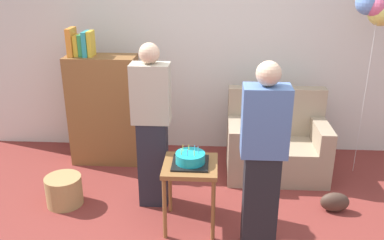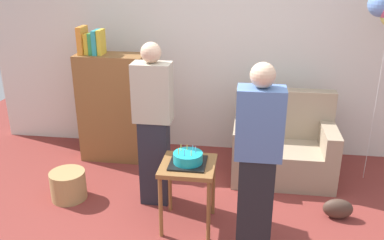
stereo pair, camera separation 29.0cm
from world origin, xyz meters
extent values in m
cube|color=silver|center=(0.00, 2.05, 1.35)|extent=(6.00, 0.10, 2.70)
cube|color=gray|center=(0.71, 1.28, 0.20)|extent=(1.10, 0.70, 0.40)
cube|color=gray|center=(0.71, 1.55, 0.68)|extent=(1.10, 0.16, 0.56)
cube|color=gray|center=(0.24, 1.28, 0.52)|extent=(0.16, 0.70, 0.24)
cube|color=gray|center=(1.18, 1.28, 0.52)|extent=(0.16, 0.70, 0.24)
cube|color=brown|center=(-1.30, 1.53, 0.65)|extent=(0.80, 0.36, 1.30)
cube|color=orange|center=(-1.61, 1.53, 1.46)|extent=(0.06, 0.23, 0.31)
cube|color=gold|center=(-1.55, 1.53, 1.42)|extent=(0.05, 0.16, 0.23)
cube|color=#38934C|center=(-1.49, 1.53, 1.42)|extent=(0.04, 0.18, 0.24)
cube|color=teal|center=(-1.44, 1.53, 1.44)|extent=(0.05, 0.22, 0.27)
cube|color=gold|center=(-1.39, 1.53, 1.44)|extent=(0.05, 0.19, 0.28)
cube|color=brown|center=(-0.20, 0.25, 0.61)|extent=(0.48, 0.48, 0.04)
cylinder|color=brown|center=(-0.41, 0.04, 0.30)|extent=(0.04, 0.04, 0.59)
cylinder|color=brown|center=(0.01, 0.04, 0.30)|extent=(0.04, 0.04, 0.59)
cylinder|color=brown|center=(-0.41, 0.46, 0.30)|extent=(0.04, 0.04, 0.59)
cylinder|color=brown|center=(0.01, 0.46, 0.30)|extent=(0.04, 0.04, 0.59)
cube|color=black|center=(-0.20, 0.25, 0.64)|extent=(0.32, 0.32, 0.02)
cylinder|color=teal|center=(-0.20, 0.25, 0.69)|extent=(0.26, 0.26, 0.09)
cylinder|color=#66B2E5|center=(-0.13, 0.25, 0.77)|extent=(0.01, 0.01, 0.06)
cylinder|color=#66B2E5|center=(-0.16, 0.30, 0.76)|extent=(0.01, 0.01, 0.05)
cylinder|color=#F2CC4C|center=(-0.21, 0.31, 0.76)|extent=(0.01, 0.01, 0.05)
cylinder|color=#F2CC4C|center=(-0.26, 0.28, 0.77)|extent=(0.01, 0.01, 0.06)
cylinder|color=#F2CC4C|center=(-0.27, 0.21, 0.77)|extent=(0.01, 0.01, 0.06)
cylinder|color=#66B2E5|center=(-0.22, 0.19, 0.77)|extent=(0.01, 0.01, 0.06)
cylinder|color=#F2CC4C|center=(-0.16, 0.19, 0.76)|extent=(0.01, 0.01, 0.05)
cube|color=#23232D|center=(-0.58, 0.62, 0.44)|extent=(0.28, 0.20, 0.88)
cube|color=#B2A893|center=(-0.58, 0.62, 1.16)|extent=(0.36, 0.22, 0.56)
sphere|color=#D1A889|center=(-0.58, 0.62, 1.53)|extent=(0.19, 0.19, 0.19)
cube|color=black|center=(0.40, -0.03, 0.44)|extent=(0.28, 0.20, 0.88)
cube|color=#4C6BA3|center=(0.40, -0.03, 1.16)|extent=(0.36, 0.22, 0.56)
sphere|color=#D1A889|center=(0.40, -0.03, 1.53)|extent=(0.19, 0.19, 0.19)
cylinder|color=#A88451|center=(-1.48, 0.53, 0.15)|extent=(0.36, 0.36, 0.30)
ellipsoid|color=#473328|center=(1.20, 0.56, 0.10)|extent=(0.28, 0.14, 0.20)
cylinder|color=silver|center=(1.64, 1.41, 0.92)|extent=(0.00, 0.00, 1.84)
sphere|color=#668ED6|center=(1.56, 1.49, 1.90)|extent=(0.26, 0.26, 0.26)
camera|label=1|loc=(0.02, -3.00, 2.31)|focal=38.75mm
camera|label=2|loc=(0.30, -2.97, 2.31)|focal=38.75mm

